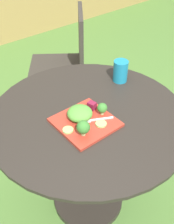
# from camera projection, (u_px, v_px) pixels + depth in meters

# --- Properties ---
(ground_plane) EXTENTS (12.00, 12.00, 0.00)m
(ground_plane) POSITION_uv_depth(u_px,v_px,m) (88.00, 200.00, 1.82)
(ground_plane) COLOR #4C7533
(patio_table) EXTENTS (0.98, 0.98, 0.73)m
(patio_table) POSITION_uv_depth(u_px,v_px,m) (88.00, 148.00, 1.51)
(patio_table) COLOR #28231E
(patio_table) RESTS_ON ground_plane
(patio_chair) EXTENTS (0.62, 0.62, 0.90)m
(patio_chair) POSITION_uv_depth(u_px,v_px,m) (68.00, 58.00, 2.22)
(patio_chair) COLOR #332D28
(patio_chair) RESTS_ON ground_plane
(salad_plate) EXTENTS (0.26, 0.26, 0.01)m
(salad_plate) POSITION_uv_depth(u_px,v_px,m) (85.00, 122.00, 1.30)
(salad_plate) COLOR #AD3323
(salad_plate) RESTS_ON patio_table
(drinking_glass) EXTENTS (0.08, 0.08, 0.12)m
(drinking_glass) POSITION_uv_depth(u_px,v_px,m) (120.00, 72.00, 1.55)
(drinking_glass) COLOR teal
(drinking_glass) RESTS_ON patio_table
(fork) EXTENTS (0.14, 0.09, 0.00)m
(fork) POSITION_uv_depth(u_px,v_px,m) (94.00, 120.00, 1.30)
(fork) COLOR silver
(fork) RESTS_ON salad_plate
(lettuce_mound) EXTENTS (0.12, 0.12, 0.06)m
(lettuce_mound) POSITION_uv_depth(u_px,v_px,m) (80.00, 113.00, 1.29)
(lettuce_mound) COLOR #519338
(lettuce_mound) RESTS_ON salad_plate
(broccoli_floret_0) EXTENTS (0.05, 0.05, 0.06)m
(broccoli_floret_0) POSITION_uv_depth(u_px,v_px,m) (102.00, 108.00, 1.31)
(broccoli_floret_0) COLOR #99B770
(broccoli_floret_0) RESTS_ON salad_plate
(broccoli_floret_1) EXTENTS (0.06, 0.06, 0.07)m
(broccoli_floret_1) POSITION_uv_depth(u_px,v_px,m) (83.00, 127.00, 1.20)
(broccoli_floret_1) COLOR #99B770
(broccoli_floret_1) RESTS_ON salad_plate
(cucumber_slice_0) EXTENTS (0.05, 0.05, 0.01)m
(cucumber_slice_0) POSITION_uv_depth(u_px,v_px,m) (68.00, 130.00, 1.24)
(cucumber_slice_0) COLOR #8EB766
(cucumber_slice_0) RESTS_ON salad_plate
(cucumber_slice_1) EXTENTS (0.05, 0.05, 0.01)m
(cucumber_slice_1) POSITION_uv_depth(u_px,v_px,m) (101.00, 124.00, 1.27)
(cucumber_slice_1) COLOR #8EB766
(cucumber_slice_1) RESTS_ON salad_plate
(beet_chunk_0) EXTENTS (0.04, 0.04, 0.04)m
(beet_chunk_0) POSITION_uv_depth(u_px,v_px,m) (92.00, 106.00, 1.35)
(beet_chunk_0) COLOR maroon
(beet_chunk_0) RESTS_ON salad_plate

